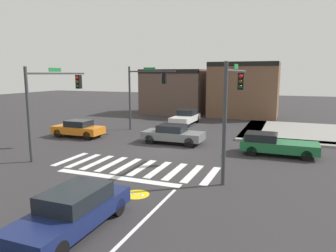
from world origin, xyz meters
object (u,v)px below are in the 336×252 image
(car_white, at_px, (186,117))
(car_orange, at_px, (78,128))
(car_green, at_px, (275,144))
(traffic_signal_southwest, at_px, (53,94))
(car_gray, at_px, (173,134))
(traffic_signal_southeast, at_px, (233,96))
(traffic_signal_northwest, at_px, (145,87))
(car_navy, at_px, (73,210))

(car_white, bearing_deg, car_orange, -31.95)
(car_green, bearing_deg, traffic_signal_southwest, -160.23)
(car_orange, bearing_deg, car_gray, 4.22)
(car_orange, relative_size, car_green, 0.89)
(traffic_signal_southeast, relative_size, car_orange, 1.44)
(traffic_signal_southeast, bearing_deg, car_gray, 44.23)
(traffic_signal_southeast, bearing_deg, traffic_signal_southwest, 90.81)
(car_gray, bearing_deg, car_orange, -175.78)
(car_white, distance_m, car_green, 13.41)
(car_green, bearing_deg, car_white, 132.92)
(traffic_signal_southeast, height_order, car_green, traffic_signal_southeast)
(car_gray, distance_m, car_white, 9.22)
(traffic_signal_southwest, bearing_deg, car_gray, -47.08)
(traffic_signal_northwest, relative_size, car_white, 1.20)
(car_orange, bearing_deg, car_white, 58.05)
(car_gray, xyz_separation_m, car_green, (7.17, -0.81, -0.03))
(traffic_signal_southeast, distance_m, car_white, 16.39)
(car_gray, relative_size, car_navy, 0.95)
(traffic_signal_southeast, bearing_deg, car_green, -23.17)
(car_gray, bearing_deg, car_green, -6.44)
(car_gray, height_order, car_white, car_white)
(traffic_signal_northwest, bearing_deg, car_navy, -71.87)
(traffic_signal_southeast, height_order, car_white, traffic_signal_southeast)
(traffic_signal_southeast, height_order, car_navy, traffic_signal_southeast)
(traffic_signal_northwest, xyz_separation_m, car_white, (2.22, 4.93, -3.20))
(car_navy, bearing_deg, car_white, 8.92)
(car_orange, bearing_deg, car_green, -0.85)
(traffic_signal_northwest, bearing_deg, car_green, -23.30)
(car_orange, bearing_deg, traffic_signal_northwest, 51.12)
(traffic_signal_northwest, bearing_deg, traffic_signal_southwest, -100.37)
(traffic_signal_southwest, bearing_deg, car_navy, -136.69)
(traffic_signal_southeast, bearing_deg, car_navy, 155.81)
(traffic_signal_northwest, xyz_separation_m, car_green, (11.36, -4.89, -3.24))
(traffic_signal_northwest, height_order, car_gray, traffic_signal_northwest)
(traffic_signal_southeast, relative_size, car_white, 1.24)
(traffic_signal_southwest, bearing_deg, car_orange, 22.10)
(traffic_signal_southeast, xyz_separation_m, car_navy, (-3.65, -8.13, -3.24))
(car_gray, xyz_separation_m, car_orange, (-7.95, -0.59, -0.00))
(traffic_signal_southwest, height_order, traffic_signal_northwest, traffic_signal_northwest)
(traffic_signal_northwest, xyz_separation_m, car_gray, (4.18, -4.08, -3.22))
(car_orange, distance_m, car_green, 15.12)
(traffic_signal_northwest, height_order, car_orange, traffic_signal_northwest)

